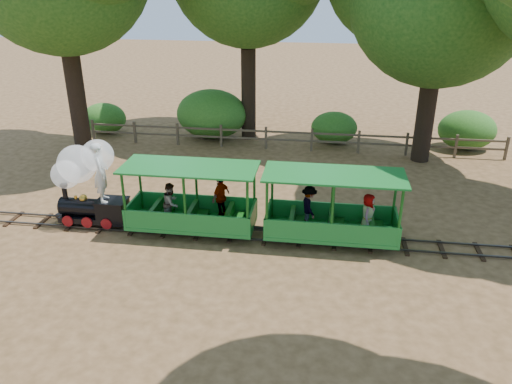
# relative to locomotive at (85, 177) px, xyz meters

# --- Properties ---
(ground) EXTENTS (90.00, 90.00, 0.00)m
(ground) POSITION_rel_locomotive_xyz_m (5.41, -0.06, -1.59)
(ground) COLOR #A37146
(ground) RESTS_ON ground
(track) EXTENTS (22.00, 1.00, 0.10)m
(track) POSITION_rel_locomotive_xyz_m (5.41, -0.06, -1.52)
(track) COLOR #3F3D3A
(track) RESTS_ON ground
(locomotive) EXTENTS (2.41, 1.13, 2.77)m
(locomotive) POSITION_rel_locomotive_xyz_m (0.00, 0.00, 0.00)
(locomotive) COLOR black
(locomotive) RESTS_ON ground
(carriage_front) EXTENTS (3.87, 1.58, 2.01)m
(carriage_front) POSITION_rel_locomotive_xyz_m (3.26, -0.03, -0.75)
(carriage_front) COLOR #1A7A2C
(carriage_front) RESTS_ON track
(carriage_rear) EXTENTS (3.87, 1.58, 2.01)m
(carriage_rear) POSITION_rel_locomotive_xyz_m (7.29, -0.03, -0.76)
(carriage_rear) COLOR #1A7A2C
(carriage_rear) RESTS_ON track
(fence) EXTENTS (18.10, 0.10, 1.00)m
(fence) POSITION_rel_locomotive_xyz_m (5.41, 7.94, -1.01)
(fence) COLOR brown
(fence) RESTS_ON ground
(shrub_west) EXTENTS (2.10, 1.61, 1.45)m
(shrub_west) POSITION_rel_locomotive_xyz_m (-3.59, 9.24, -0.86)
(shrub_west) COLOR #2D6B1E
(shrub_west) RESTS_ON ground
(shrub_mid_w) EXTENTS (3.27, 2.52, 2.27)m
(shrub_mid_w) POSITION_rel_locomotive_xyz_m (1.71, 9.24, -0.45)
(shrub_mid_w) COLOR #2D6B1E
(shrub_mid_w) RESTS_ON ground
(shrub_mid_e) EXTENTS (2.07, 1.60, 1.44)m
(shrub_mid_e) POSITION_rel_locomotive_xyz_m (7.36, 9.24, -0.87)
(shrub_mid_e) COLOR #2D6B1E
(shrub_mid_e) RESTS_ON ground
(shrub_east) EXTENTS (2.47, 1.90, 1.71)m
(shrub_east) POSITION_rel_locomotive_xyz_m (13.09, 9.24, -0.73)
(shrub_east) COLOR #2D6B1E
(shrub_east) RESTS_ON ground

